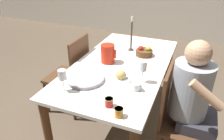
{
  "coord_description": "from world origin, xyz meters",
  "views": [
    {
      "loc": [
        0.64,
        -1.81,
        1.71
      ],
      "look_at": [
        0.0,
        -0.25,
        0.81
      ],
      "focal_mm": 35.0,
      "sensor_mm": 36.0,
      "label": 1
    }
  ],
  "objects": [
    {
      "name": "chair_person_side",
      "position": [
        0.61,
        -0.28,
        0.49
      ],
      "size": [
        0.42,
        0.42,
        0.93
      ],
      "rotation": [
        0.0,
        0.0,
        -1.57
      ],
      "color": "#51331E",
      "rests_on": "ground_plane"
    },
    {
      "name": "ground_plane",
      "position": [
        0.0,
        0.0,
        0.0
      ],
      "size": [
        20.0,
        20.0,
        0.0
      ],
      "primitive_type": "plane",
      "color": "brown"
    },
    {
      "name": "bread_plate",
      "position": [
        0.1,
        -0.29,
        0.78
      ],
      "size": [
        0.19,
        0.19,
        0.09
      ],
      "color": "silver",
      "rests_on": "dining_table"
    },
    {
      "name": "wine_glass_water",
      "position": [
        0.28,
        -0.26,
        0.9
      ],
      "size": [
        0.06,
        0.06,
        0.19
      ],
      "color": "white",
      "rests_on": "dining_table"
    },
    {
      "name": "teacup_near_person",
      "position": [
        0.27,
        -0.4,
        0.78
      ],
      "size": [
        0.13,
        0.13,
        0.07
      ],
      "color": "silver",
      "rests_on": "dining_table"
    },
    {
      "name": "candlestick_tall",
      "position": [
        -0.02,
        0.35,
        0.91
      ],
      "size": [
        0.06,
        0.06,
        0.38
      ],
      "color": "#4C4238",
      "rests_on": "dining_table"
    },
    {
      "name": "dining_table",
      "position": [
        0.0,
        0.0,
        0.65
      ],
      "size": [
        0.86,
        1.64,
        0.76
      ],
      "color": "white",
      "rests_on": "ground_plane"
    },
    {
      "name": "red_pitcher",
      "position": [
        -0.14,
        -0.02,
        0.85
      ],
      "size": [
        0.16,
        0.13,
        0.19
      ],
      "color": "red",
      "rests_on": "dining_table"
    },
    {
      "name": "chair_opposite",
      "position": [
        -0.61,
        0.04,
        0.49
      ],
      "size": [
        0.42,
        0.42,
        0.93
      ],
      "rotation": [
        0.0,
        0.0,
        1.57
      ],
      "color": "#51331E",
      "rests_on": "ground_plane"
    },
    {
      "name": "jam_jar_amber",
      "position": [
        0.15,
        -0.67,
        0.79
      ],
      "size": [
        0.06,
        0.06,
        0.07
      ],
      "color": "#A81E1E",
      "rests_on": "dining_table"
    },
    {
      "name": "wine_glass_juice",
      "position": [
        -0.25,
        -0.62,
        0.89
      ],
      "size": [
        0.06,
        0.06,
        0.18
      ],
      "color": "white",
      "rests_on": "dining_table"
    },
    {
      "name": "jam_jar_red",
      "position": [
        0.25,
        -0.75,
        0.79
      ],
      "size": [
        0.06,
        0.06,
        0.07
      ],
      "color": "#C67A1E",
      "rests_on": "dining_table"
    },
    {
      "name": "serving_tray",
      "position": [
        -0.17,
        -0.42,
        0.77
      ],
      "size": [
        0.32,
        0.32,
        0.03
      ],
      "color": "#9E9EA3",
      "rests_on": "dining_table"
    },
    {
      "name": "person_seated",
      "position": [
        0.7,
        -0.26,
        0.7
      ],
      "size": [
        0.39,
        0.41,
        1.18
      ],
      "rotation": [
        0.0,
        0.0,
        -1.57
      ],
      "color": "#33333D",
      "rests_on": "ground_plane"
    },
    {
      "name": "fruit_bowl",
      "position": [
        0.15,
        0.27,
        0.79
      ],
      "size": [
        0.18,
        0.18,
        0.11
      ],
      "color": "brown",
      "rests_on": "dining_table"
    }
  ]
}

